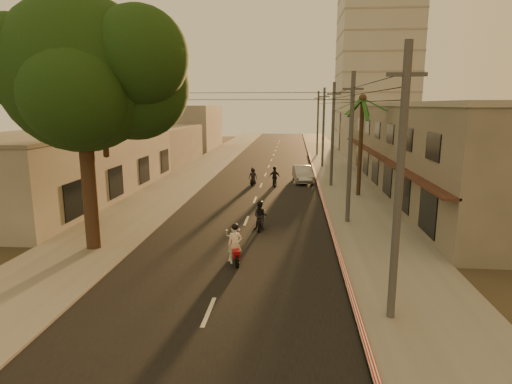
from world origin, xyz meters
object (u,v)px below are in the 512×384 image
parked_car (303,174)px  scooter_red (235,246)px  broadleaf_tree (90,75)px  palm_tree (362,104)px  scooter_mid_b (274,178)px  scooter_far_a (253,177)px  scooter_mid_a (260,217)px

parked_car → scooter_red: bearing=-104.9°
broadleaf_tree → scooter_red: (6.89, -1.38, -7.64)m
scooter_red → parked_car: bearing=64.9°
palm_tree → scooter_mid_b: bearing=152.0°
broadleaf_tree → parked_car: broadleaf_tree is taller
palm_tree → scooter_red: size_ratio=4.34×
scooter_mid_b → scooter_far_a: size_ratio=1.10×
palm_tree → scooter_mid_b: palm_tree is taller
scooter_far_a → scooter_mid_a: bearing=-80.9°
broadleaf_tree → scooter_red: size_ratio=6.40×
scooter_far_a → scooter_mid_b: bearing=-13.8°
scooter_mid_b → scooter_far_a: bearing=160.9°
broadleaf_tree → scooter_mid_b: size_ratio=6.63×
scooter_far_a → palm_tree: bearing=-23.5°
broadleaf_tree → scooter_mid_b: 20.61m
palm_tree → scooter_red: 18.20m
broadleaf_tree → scooter_mid_a: broadleaf_tree is taller
palm_tree → parked_car: palm_tree is taller
scooter_red → scooter_far_a: scooter_red is taller
scooter_mid_a → scooter_red: bearing=-95.1°
scooter_mid_a → scooter_mid_b: size_ratio=0.98×
scooter_mid_b → parked_car: scooter_mid_b is taller
scooter_mid_a → scooter_mid_b: bearing=91.9°
scooter_red → scooter_far_a: (-1.03, 19.38, -0.11)m
parked_car → palm_tree: bearing=-61.0°
broadleaf_tree → scooter_far_a: broadleaf_tree is taller
scooter_red → scooter_mid_a: size_ratio=1.06×
scooter_mid_a → parked_car: (2.74, 15.96, -0.03)m
scooter_mid_b → parked_car: bearing=41.2°
palm_tree → scooter_mid_b: (-6.79, 3.60, -6.35)m
scooter_red → parked_car: (3.49, 21.36, -0.08)m
scooter_red → scooter_mid_b: bearing=71.3°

